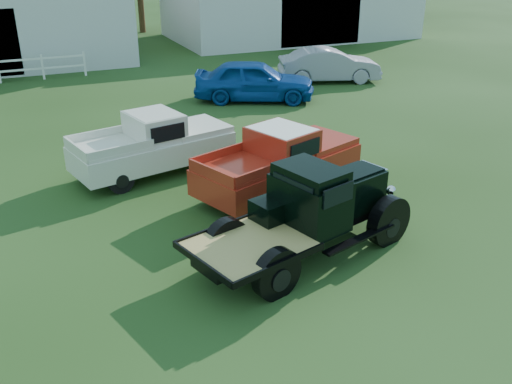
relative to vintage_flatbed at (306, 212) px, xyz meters
name	(u,v)px	position (x,y,z in m)	size (l,w,h in m)	color
ground	(270,258)	(-0.77, 0.16, -1.02)	(120.00, 120.00, 0.00)	#19330E
vintage_flatbed	(306,212)	(0.00, 0.00, 0.00)	(5.17, 2.05, 2.05)	black
red_pickup	(279,160)	(0.95, 3.30, -0.11)	(5.01, 1.92, 1.83)	#A52718
white_pickup	(153,144)	(-1.83, 6.03, -0.14)	(4.84, 1.88, 1.78)	silver
misc_car_blue	(254,80)	(4.16, 12.38, -0.16)	(2.03, 5.06, 1.72)	navy
misc_car_grey	(329,65)	(8.85, 14.14, -0.23)	(1.68, 4.81, 1.58)	gray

